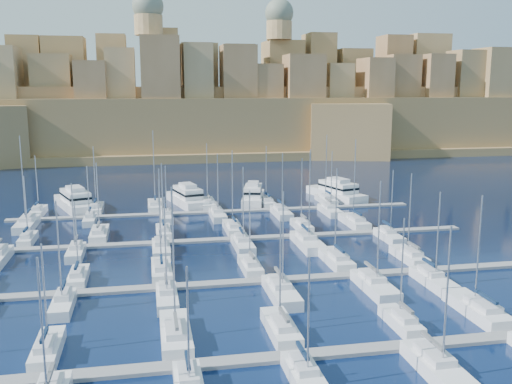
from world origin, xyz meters
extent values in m
plane|color=black|center=(0.00, 0.00, 0.00)|extent=(600.00, 600.00, 0.00)
cube|color=slate|center=(0.00, -34.00, 0.20)|extent=(84.00, 2.00, 0.40)
cube|color=slate|center=(0.00, -12.00, 0.20)|extent=(84.00, 2.00, 0.40)
cube|color=slate|center=(0.00, 10.00, 0.20)|extent=(84.00, 2.00, 0.40)
cube|color=slate|center=(0.00, 32.00, 0.20)|extent=(84.00, 2.00, 0.40)
cube|color=white|center=(-24.52, -28.86, 0.51)|extent=(2.48, 8.27, 1.61)
cube|color=silver|center=(-24.52, -29.69, 1.66)|extent=(1.74, 3.72, 0.70)
cylinder|color=#9EA0A8|center=(-24.52, -28.45, 6.30)|extent=(0.18, 0.18, 9.98)
cube|color=#0E203B|center=(-24.52, -30.10, 2.71)|extent=(0.35, 3.31, 0.35)
cube|color=white|center=(-11.95, -27.87, 0.56)|extent=(3.08, 10.27, 1.71)
cube|color=silver|center=(-11.95, -28.89, 1.76)|extent=(2.16, 4.62, 0.70)
cylinder|color=#9EA0A8|center=(-11.95, -27.35, 8.81)|extent=(0.18, 0.18, 14.80)
cube|color=#595B60|center=(-11.95, -29.41, 2.81)|extent=(0.35, 4.11, 0.35)
cube|color=white|center=(-0.82, -28.48, 0.53)|extent=(2.71, 9.04, 1.65)
cube|color=silver|center=(-0.82, -29.38, 1.70)|extent=(1.90, 4.07, 0.70)
cylinder|color=#9EA0A8|center=(-0.82, -28.03, 6.86)|extent=(0.18, 0.18, 11.01)
cube|color=#595B60|center=(-0.82, -29.84, 2.75)|extent=(0.35, 3.62, 0.35)
cube|color=white|center=(12.60, -29.20, 0.49)|extent=(2.28, 7.59, 1.58)
cube|color=silver|center=(12.60, -29.96, 1.63)|extent=(1.59, 3.42, 0.70)
cylinder|color=#9EA0A8|center=(12.60, -28.83, 6.76)|extent=(0.18, 0.18, 10.95)
cube|color=#595B60|center=(12.60, -30.34, 2.68)|extent=(0.35, 3.04, 0.35)
cube|color=white|center=(22.70, -27.75, 0.56)|extent=(3.15, 10.49, 1.72)
cube|color=silver|center=(22.70, -28.80, 1.77)|extent=(2.20, 4.72, 0.70)
cylinder|color=#9EA0A8|center=(22.70, -27.23, 7.74)|extent=(0.18, 0.18, 12.63)
cube|color=#0E203B|center=(22.70, -29.33, 2.82)|extent=(0.35, 4.20, 0.35)
cylinder|color=#9EA0A8|center=(-22.77, -39.91, 7.32)|extent=(0.18, 0.18, 11.95)
cube|color=#595B60|center=(-22.77, -38.13, 2.75)|extent=(0.35, 3.57, 0.35)
cube|color=silver|center=(-11.40, -38.26, 1.66)|extent=(1.71, 3.67, 0.70)
cylinder|color=#9EA0A8|center=(-11.40, -39.49, 6.52)|extent=(0.18, 0.18, 10.42)
cube|color=#0E203B|center=(-11.40, -37.86, 2.71)|extent=(0.35, 3.26, 0.35)
cube|color=white|center=(-1.12, -39.34, 0.52)|extent=(2.60, 8.68, 1.63)
cube|color=silver|center=(-1.12, -38.47, 1.68)|extent=(1.82, 3.91, 0.70)
cylinder|color=#9EA0A8|center=(-1.12, -39.77, 6.68)|extent=(0.18, 0.18, 10.70)
cube|color=#0E203B|center=(-1.12, -38.04, 2.73)|extent=(0.35, 3.47, 0.35)
cube|color=white|center=(11.27, -40.05, 0.55)|extent=(3.03, 10.10, 1.70)
cube|color=silver|center=(11.27, -39.04, 1.75)|extent=(2.12, 4.54, 0.70)
cylinder|color=#9EA0A8|center=(11.27, -40.55, 7.85)|extent=(0.18, 0.18, 12.90)
cube|color=#595B60|center=(11.27, -38.53, 2.80)|extent=(0.35, 4.04, 0.35)
cube|color=white|center=(-23.95, -7.05, 0.50)|extent=(2.37, 7.91, 1.60)
cube|color=silver|center=(-23.95, -7.84, 1.65)|extent=(1.66, 3.56, 0.70)
cylinder|color=#9EA0A8|center=(-23.95, -6.65, 6.16)|extent=(0.18, 0.18, 9.72)
cube|color=#0E203B|center=(-23.95, -8.23, 2.70)|extent=(0.35, 3.16, 0.35)
cube|color=white|center=(-12.78, -6.42, 0.53)|extent=(2.75, 9.15, 1.66)
cube|color=silver|center=(-12.78, -7.34, 1.71)|extent=(1.92, 4.12, 0.70)
cylinder|color=#9EA0A8|center=(-12.78, -5.97, 7.49)|extent=(0.18, 0.18, 12.26)
cube|color=#0E203B|center=(-12.78, -7.80, 2.76)|extent=(0.35, 3.66, 0.35)
cube|color=white|center=(-0.18, -6.86, 0.51)|extent=(2.48, 8.28, 1.61)
cube|color=silver|center=(-0.18, -7.69, 1.66)|extent=(1.74, 3.73, 0.70)
cylinder|color=#9EA0A8|center=(-0.18, -6.45, 6.49)|extent=(0.18, 0.18, 10.35)
cube|color=#595B60|center=(-0.18, -8.10, 2.71)|extent=(0.35, 3.31, 0.35)
cube|color=white|center=(12.92, -6.15, 0.54)|extent=(2.91, 9.70, 1.68)
cube|color=silver|center=(12.92, -7.12, 1.73)|extent=(2.04, 4.36, 0.70)
cylinder|color=#9EA0A8|center=(12.92, -5.67, 7.89)|extent=(0.18, 0.18, 13.01)
cube|color=#0E203B|center=(12.92, -7.61, 2.78)|extent=(0.35, 3.88, 0.35)
cube|color=white|center=(24.47, -6.56, 0.52)|extent=(2.66, 8.88, 1.64)
cube|color=silver|center=(24.47, -7.45, 1.69)|extent=(1.87, 4.00, 0.70)
cylinder|color=#9EA0A8|center=(24.47, -6.11, 7.35)|extent=(0.18, 0.18, 12.01)
cube|color=#595B60|center=(24.47, -7.89, 2.74)|extent=(0.35, 3.55, 0.35)
cube|color=white|center=(-24.64, -17.01, 0.50)|extent=(2.41, 8.02, 1.60)
cube|color=silver|center=(-24.64, -16.21, 1.65)|extent=(1.68, 3.61, 0.70)
cylinder|color=#9EA0A8|center=(-24.64, -17.41, 7.31)|extent=(0.18, 0.18, 12.02)
cube|color=#0E203B|center=(-24.64, -15.81, 2.70)|extent=(0.35, 3.21, 0.35)
cube|color=white|center=(-12.44, -17.25, 0.51)|extent=(2.55, 8.51, 1.63)
cube|color=silver|center=(-12.44, -16.40, 1.68)|extent=(1.79, 3.83, 0.70)
cylinder|color=#9EA0A8|center=(-12.44, -17.68, 7.34)|extent=(0.18, 0.18, 12.03)
cube|color=#595B60|center=(-12.44, -15.98, 2.73)|extent=(0.35, 3.40, 0.35)
cube|color=white|center=(1.74, -18.10, 0.55)|extent=(3.06, 10.19, 1.71)
cube|color=silver|center=(1.74, -17.08, 1.76)|extent=(2.14, 4.59, 0.70)
cylinder|color=#9EA0A8|center=(1.74, -18.61, 7.55)|extent=(0.18, 0.18, 12.28)
cube|color=#595B60|center=(1.74, -16.57, 2.81)|extent=(0.35, 4.08, 0.35)
cube|color=white|center=(14.18, -18.10, 0.56)|extent=(3.06, 10.20, 1.71)
cube|color=silver|center=(14.18, -17.08, 1.76)|extent=(2.14, 4.59, 0.70)
cylinder|color=#9EA0A8|center=(14.18, -18.61, 8.00)|extent=(0.18, 0.18, 13.17)
cube|color=#595B60|center=(14.18, -16.57, 2.81)|extent=(0.35, 4.08, 0.35)
cube|color=white|center=(22.69, -17.52, 0.53)|extent=(2.71, 9.05, 1.65)
cube|color=silver|center=(22.69, -16.62, 1.70)|extent=(1.90, 4.07, 0.70)
cylinder|color=#9EA0A8|center=(22.69, -17.98, 7.07)|extent=(0.18, 0.18, 11.43)
cube|color=#0E203B|center=(22.69, -16.17, 2.75)|extent=(0.35, 3.62, 0.35)
cube|color=white|center=(-34.51, 14.72, 0.49)|extent=(2.23, 7.44, 1.57)
cube|color=silver|center=(-34.51, 13.97, 1.62)|extent=(1.56, 3.35, 0.70)
cylinder|color=#9EA0A8|center=(-34.51, 15.09, 6.36)|extent=(0.18, 0.18, 10.18)
cube|color=#0E203B|center=(-34.51, 13.60, 2.67)|extent=(0.35, 2.97, 0.35)
cube|color=white|center=(-22.86, 15.81, 0.54)|extent=(2.89, 9.63, 1.68)
cube|color=silver|center=(-22.86, 14.85, 1.73)|extent=(2.02, 4.33, 0.70)
cylinder|color=#9EA0A8|center=(-22.86, 16.30, 7.30)|extent=(0.18, 0.18, 11.84)
cube|color=#595B60|center=(-22.86, 14.37, 2.78)|extent=(0.35, 3.85, 0.35)
cube|color=white|center=(-11.82, 15.24, 0.51)|extent=(2.54, 8.48, 1.62)
cube|color=silver|center=(-11.82, 14.39, 1.67)|extent=(1.78, 3.81, 0.70)
cylinder|color=#9EA0A8|center=(-11.82, 15.66, 7.15)|extent=(0.18, 0.18, 11.64)
cube|color=#0E203B|center=(-11.82, 13.97, 2.72)|extent=(0.35, 3.39, 0.35)
cube|color=white|center=(0.73, 15.61, 0.53)|extent=(2.76, 9.21, 1.66)
cube|color=silver|center=(0.73, 14.69, 1.71)|extent=(1.94, 4.15, 0.70)
cylinder|color=#9EA0A8|center=(0.73, 16.07, 8.14)|extent=(0.18, 0.18, 13.56)
cube|color=#0E203B|center=(0.73, 14.23, 2.76)|extent=(0.35, 3.69, 0.35)
cube|color=white|center=(13.54, 15.12, 0.51)|extent=(2.47, 8.23, 1.61)
cube|color=silver|center=(13.54, 14.29, 1.66)|extent=(1.73, 3.70, 0.70)
cylinder|color=#9EA0A8|center=(13.54, 15.53, 7.27)|extent=(0.18, 0.18, 11.92)
cube|color=#595B60|center=(13.54, 13.88, 2.71)|extent=(0.35, 3.29, 0.35)
cube|color=white|center=(24.16, 16.08, 0.55)|extent=(3.05, 10.17, 1.71)
cube|color=silver|center=(24.16, 15.07, 1.76)|extent=(2.14, 4.58, 0.70)
cylinder|color=#9EA0A8|center=(24.16, 16.59, 8.91)|extent=(0.18, 0.18, 15.00)
cube|color=#0E203B|center=(24.16, 14.56, 2.81)|extent=(0.35, 4.07, 0.35)
cube|color=white|center=(-25.62, 4.94, 0.50)|extent=(2.44, 8.13, 1.61)
cube|color=silver|center=(-25.62, 5.75, 1.66)|extent=(1.71, 3.66, 0.70)
cylinder|color=#9EA0A8|center=(-25.62, 4.53, 6.50)|extent=(0.18, 0.18, 10.38)
cube|color=#595B60|center=(-25.62, 6.16, 2.71)|extent=(0.35, 3.25, 0.35)
cube|color=white|center=(-12.53, 4.42, 0.53)|extent=(2.75, 9.17, 1.66)
cube|color=silver|center=(-12.53, 5.33, 1.71)|extent=(1.93, 4.13, 0.70)
cylinder|color=#9EA0A8|center=(-12.53, 3.96, 7.52)|extent=(0.18, 0.18, 12.31)
cube|color=#0E203B|center=(-12.53, 5.79, 2.76)|extent=(0.35, 3.67, 0.35)
cube|color=white|center=(0.65, 4.41, 0.53)|extent=(2.75, 9.18, 1.66)
cube|color=silver|center=(0.65, 5.33, 1.71)|extent=(1.93, 4.13, 0.70)
cylinder|color=#9EA0A8|center=(0.65, 3.95, 7.47)|extent=(0.18, 0.18, 12.22)
cube|color=#0E203B|center=(0.65, 5.79, 2.76)|extent=(0.35, 3.67, 0.35)
cube|color=white|center=(11.36, 3.46, 0.58)|extent=(3.33, 11.09, 1.75)
cube|color=silver|center=(11.36, 4.57, 1.80)|extent=(2.33, 4.99, 0.70)
cylinder|color=#9EA0A8|center=(11.36, 2.90, 8.86)|extent=(0.18, 0.18, 14.80)
cube|color=#0E203B|center=(11.36, 5.12, 2.85)|extent=(0.35, 4.43, 0.35)
cube|color=white|center=(26.32, 4.82, 0.51)|extent=(2.51, 8.35, 1.62)
cube|color=silver|center=(26.32, 5.66, 1.67)|extent=(1.75, 3.76, 0.70)
cylinder|color=#9EA0A8|center=(26.32, 4.41, 6.81)|extent=(0.18, 0.18, 10.98)
cube|color=#0E203B|center=(26.32, 6.08, 2.72)|extent=(0.35, 3.34, 0.35)
cube|color=white|center=(-36.64, 37.14, 0.51)|extent=(2.49, 8.29, 1.61)
cube|color=silver|center=(-36.64, 36.32, 1.66)|extent=(1.74, 3.73, 0.70)
cylinder|color=#9EA0A8|center=(-36.64, 37.56, 6.80)|extent=(0.18, 0.18, 10.98)
cube|color=#0E203B|center=(-36.64, 35.90, 2.71)|extent=(0.35, 3.32, 0.35)
cube|color=white|center=(-25.15, 37.63, 0.53)|extent=(2.78, 9.27, 1.66)
cube|color=silver|center=(-25.15, 36.71, 1.71)|extent=(1.95, 4.17, 0.70)
cylinder|color=#9EA0A8|center=(-25.15, 38.10, 7.60)|extent=(0.18, 0.18, 12.48)
cube|color=#0E203B|center=(-25.15, 36.24, 2.76)|extent=(0.35, 3.71, 0.35)
cube|color=white|center=(-12.83, 38.15, 0.56)|extent=(3.09, 10.29, 1.71)
cube|color=silver|center=(-12.83, 37.12, 1.76)|extent=(2.16, 4.63, 0.70)
cylinder|color=#9EA0A8|center=(-12.83, 38.66, 9.19)|extent=(0.18, 0.18, 15.55)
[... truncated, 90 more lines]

